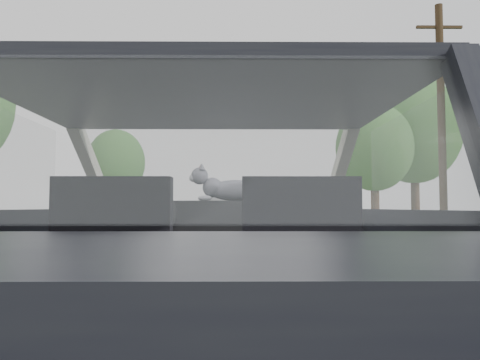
{
  "coord_description": "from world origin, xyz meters",
  "views": [
    {
      "loc": [
        0.12,
        -2.39,
        0.96
      ],
      "look_at": [
        0.15,
        0.54,
        1.13
      ],
      "focal_mm": 35.0,
      "sensor_mm": 36.0,
      "label": 1
    }
  ],
  "objects_px": {
    "cat": "(236,189)",
    "other_car": "(217,213)",
    "highway_sign": "(344,204)",
    "subject_car": "(212,254)",
    "utility_pole": "(441,118)"
  },
  "relations": [
    {
      "from": "cat",
      "to": "other_car",
      "type": "bearing_deg",
      "value": 81.38
    },
    {
      "from": "other_car",
      "to": "highway_sign",
      "type": "distance_m",
      "value": 9.15
    },
    {
      "from": "subject_car",
      "to": "utility_pole",
      "type": "relative_size",
      "value": 0.48
    },
    {
      "from": "highway_sign",
      "to": "utility_pole",
      "type": "height_order",
      "value": "utility_pole"
    },
    {
      "from": "cat",
      "to": "highway_sign",
      "type": "height_order",
      "value": "highway_sign"
    },
    {
      "from": "other_car",
      "to": "utility_pole",
      "type": "bearing_deg",
      "value": -27.38
    },
    {
      "from": "utility_pole",
      "to": "other_car",
      "type": "bearing_deg",
      "value": 153.9
    },
    {
      "from": "subject_car",
      "to": "highway_sign",
      "type": "height_order",
      "value": "highway_sign"
    },
    {
      "from": "other_car",
      "to": "subject_car",
      "type": "bearing_deg",
      "value": -89.0
    },
    {
      "from": "subject_car",
      "to": "highway_sign",
      "type": "relative_size",
      "value": 1.81
    },
    {
      "from": "subject_car",
      "to": "highway_sign",
      "type": "distance_m",
      "value": 24.79
    },
    {
      "from": "cat",
      "to": "utility_pole",
      "type": "xyz_separation_m",
      "value": [
        7.33,
        13.4,
        3.06
      ]
    },
    {
      "from": "cat",
      "to": "subject_car",
      "type": "bearing_deg",
      "value": -112.48
    },
    {
      "from": "subject_car",
      "to": "other_car",
      "type": "xyz_separation_m",
      "value": [
        -0.72,
        18.05,
        -0.01
      ]
    },
    {
      "from": "subject_car",
      "to": "cat",
      "type": "relative_size",
      "value": 7.55
    }
  ]
}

